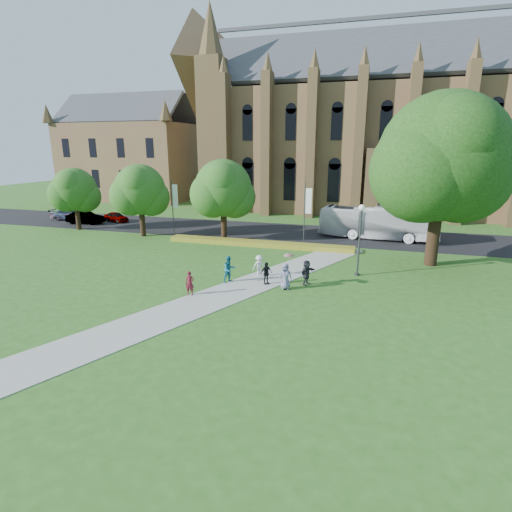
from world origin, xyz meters
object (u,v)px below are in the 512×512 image
(car_0, at_px, (116,217))
(car_1, at_px, (85,218))
(large_tree, at_px, (443,158))
(tour_coach, at_px, (378,223))
(streetlamp, at_px, (360,232))
(car_2, at_px, (70,214))
(pedestrian_0, at_px, (190,283))

(car_0, bearing_deg, car_1, 148.71)
(large_tree, xyz_separation_m, tour_coach, (-4.15, 8.58, -6.70))
(streetlamp, distance_m, car_1, 35.10)
(tour_coach, bearing_deg, car_2, 94.29)
(pedestrian_0, bearing_deg, tour_coach, 46.03)
(streetlamp, xyz_separation_m, car_0, (-30.26, 13.82, -2.66))
(car_1, bearing_deg, car_0, -55.85)
(streetlamp, height_order, pedestrian_0, streetlamp)
(large_tree, xyz_separation_m, pedestrian_0, (-15.52, -11.73, -7.55))
(streetlamp, height_order, car_0, streetlamp)
(streetlamp, distance_m, tour_coach, 13.25)
(tour_coach, relative_size, car_0, 3.27)
(tour_coach, bearing_deg, car_0, 93.38)
(streetlamp, xyz_separation_m, car_2, (-36.93, 13.37, -2.59))
(car_2, distance_m, pedestrian_0, 33.89)
(pedestrian_0, bearing_deg, car_1, 126.05)
(car_2, bearing_deg, car_1, -132.22)
(car_1, height_order, pedestrian_0, pedestrian_0)
(car_1, bearing_deg, tour_coach, -92.34)
(car_1, xyz_separation_m, pedestrian_0, (23.03, -18.79, 0.04))
(car_0, bearing_deg, pedestrian_0, -116.42)
(large_tree, bearing_deg, car_0, 165.40)
(car_0, xyz_separation_m, car_2, (-6.67, -0.45, 0.07))
(streetlamp, distance_m, car_2, 39.36)
(car_1, height_order, car_2, car_1)
(car_0, bearing_deg, streetlamp, -94.85)
(streetlamp, relative_size, car_1, 1.15)
(car_0, bearing_deg, car_2, 113.56)
(tour_coach, xyz_separation_m, car_2, (-38.28, 0.29, -0.96))
(large_tree, height_order, car_1, large_tree)
(streetlamp, bearing_deg, large_tree, 39.29)
(car_0, xyz_separation_m, car_1, (-2.78, -2.25, 0.14))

